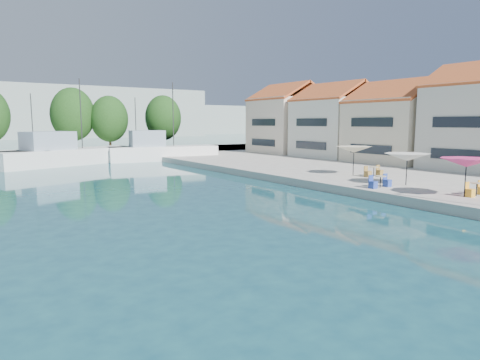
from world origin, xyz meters
TOP-DOWN VIEW (x-y plane):
  - quay_right at (22.00, 30.00)m, footprint 32.00×92.00m
  - quay_far at (-8.00, 67.00)m, footprint 90.00×16.00m
  - hill_east at (40.00, 180.00)m, footprint 140.00×40.00m
  - building_04 at (24.00, 33.00)m, footprint 9.00×8.80m
  - building_05 at (24.00, 42.00)m, footprint 8.40×8.80m
  - building_06 at (24.00, 51.00)m, footprint 9.00×8.80m
  - trawler_03 at (-4.63, 55.68)m, footprint 16.99×9.51m
  - trawler_04 at (6.55, 55.04)m, footprint 13.90×5.60m
  - tree_06 at (-0.36, 71.06)m, footprint 6.27×6.27m
  - tree_07 at (4.43, 69.09)m, footprint 5.52×5.52m
  - tree_08 at (13.22, 69.41)m, footprint 5.77×5.77m
  - umbrella_pink at (8.67, 17.24)m, footprint 2.84×2.84m
  - umbrella_white at (9.99, 21.94)m, footprint 2.99×2.99m
  - umbrella_cream at (11.43, 27.81)m, footprint 2.78×2.78m
  - cafe_table_01 at (9.60, 17.06)m, footprint 1.82×0.70m
  - cafe_table_02 at (7.61, 22.15)m, footprint 1.82×0.70m
  - cafe_table_03 at (11.99, 26.24)m, footprint 1.82×0.70m

SIDE VIEW (x-z plane):
  - quay_right at x=22.00m, z-range 0.00..0.60m
  - quay_far at x=-8.00m, z-range 0.00..0.60m
  - cafe_table_01 at x=9.60m, z-range 0.51..1.27m
  - cafe_table_02 at x=7.61m, z-range 0.51..1.27m
  - cafe_table_03 at x=11.99m, z-range 0.51..1.27m
  - trawler_03 at x=-4.63m, z-range -4.03..6.17m
  - trawler_04 at x=6.55m, z-range -4.03..6.17m
  - umbrella_white at x=9.99m, z-range 1.41..3.54m
  - umbrella_pink at x=8.67m, z-range 1.44..3.64m
  - umbrella_cream at x=11.43m, z-range 1.49..3.77m
  - building_04 at x=24.00m, z-range 0.42..9.62m
  - building_05 at x=24.00m, z-range 0.41..10.11m
  - tree_07 at x=4.43m, z-range 1.23..9.40m
  - building_06 at x=24.00m, z-range 0.40..10.60m
  - tree_08 at x=13.22m, z-range 1.26..9.80m
  - tree_06 at x=-0.36m, z-range 1.32..10.60m
  - hill_east at x=40.00m, z-range 0.00..12.00m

